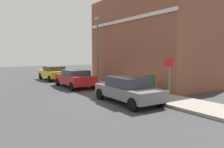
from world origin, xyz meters
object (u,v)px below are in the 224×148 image
car_grey (128,89)px  car_yellow (54,73)px  street_sign (169,73)px  bollard_near_cabinet (136,82)px  lamppost (97,47)px  car_red (75,78)px  utility_cabinet (150,85)px

car_grey → car_yellow: (0.03, 12.50, 0.02)m
car_grey → car_yellow: car_yellow is taller
car_yellow → street_sign: (1.43, -14.03, 0.91)m
bollard_near_cabinet → lamppost: 5.96m
car_red → lamppost: 3.80m
bollard_near_cabinet → lamppost: bearing=90.1°
lamppost → street_sign: bearing=-96.4°
car_red → street_sign: bearing=-168.2°
utility_cabinet → lamppost: lamppost is taller
bollard_near_cabinet → car_grey: bearing=-137.0°
car_grey → lamppost: lamppost is taller
bollard_near_cabinet → car_red: bearing=121.2°
utility_cabinet → bollard_near_cabinet: (0.10, 1.46, 0.02)m
bollard_near_cabinet → street_sign: size_ratio=0.45×
car_grey → street_sign: size_ratio=1.85×
utility_cabinet → street_sign: size_ratio=0.50×
car_grey → street_sign: (1.46, -1.53, 0.93)m
car_grey → car_red: car_red is taller
car_grey → utility_cabinet: (2.40, 0.87, -0.05)m
car_yellow → car_grey: bearing=178.5°
car_yellow → street_sign: street_sign is taller
car_yellow → bollard_near_cabinet: bearing=-167.7°
car_grey → utility_cabinet: car_grey is taller
bollard_near_cabinet → utility_cabinet: bearing=-93.9°
car_red → lamppost: lamppost is taller
car_grey → bollard_near_cabinet: size_ratio=4.10×
lamppost → car_yellow: bearing=117.1°
car_yellow → lamppost: size_ratio=0.72×
car_red → bollard_near_cabinet: (2.64, -4.36, -0.05)m
car_yellow → bollard_near_cabinet: car_yellow is taller
car_red → lamppost: size_ratio=0.75×
car_grey → street_sign: street_sign is taller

